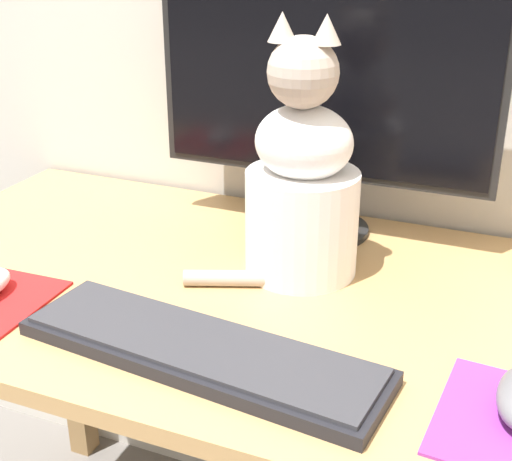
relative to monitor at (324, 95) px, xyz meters
The scene contains 4 objects.
desk 0.41m from the monitor, 88.32° to the right, with size 1.29×0.65×0.71m.
monitor is the anchor object (origin of this frame).
keyboard 0.48m from the monitor, 92.02° to the right, with size 0.48×0.18×0.02m.
cat 0.18m from the monitor, 83.00° to the right, with size 0.23×0.21×0.38m.
Camera 1 is at (0.32, -0.84, 1.21)m, focal length 50.00 mm.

